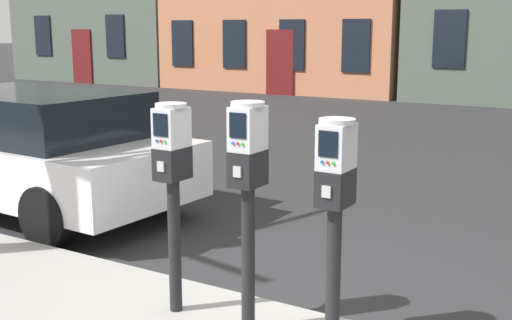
# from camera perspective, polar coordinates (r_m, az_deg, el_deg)

# --- Properties ---
(parking_meter_near_kerb) EXTENTS (0.22, 0.25, 1.50)m
(parking_meter_near_kerb) POSITION_cam_1_polar(r_m,az_deg,el_deg) (4.53, -7.31, -0.89)
(parking_meter_near_kerb) COLOR black
(parking_meter_near_kerb) RESTS_ON sidewalk_slab
(parking_meter_twin_adjacent) EXTENTS (0.22, 0.25, 1.54)m
(parking_meter_twin_adjacent) POSITION_cam_1_polar(r_m,az_deg,el_deg) (4.17, -0.72, -1.41)
(parking_meter_twin_adjacent) COLOR black
(parking_meter_twin_adjacent) RESTS_ON sidewalk_slab
(parking_meter_end_of_row) EXTENTS (0.22, 0.25, 1.48)m
(parking_meter_end_of_row) POSITION_cam_1_polar(r_m,az_deg,el_deg) (3.90, 6.95, -3.07)
(parking_meter_end_of_row) COLOR black
(parking_meter_end_of_row) RESTS_ON sidewalk_slab
(parked_car_navy_coupe) EXTENTS (4.49, 1.99, 1.42)m
(parked_car_navy_coupe) POSITION_cam_1_polar(r_m,az_deg,el_deg) (8.22, -19.79, 1.05)
(parked_car_navy_coupe) COLOR silver
(parked_car_navy_coupe) RESTS_ON ground_plane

